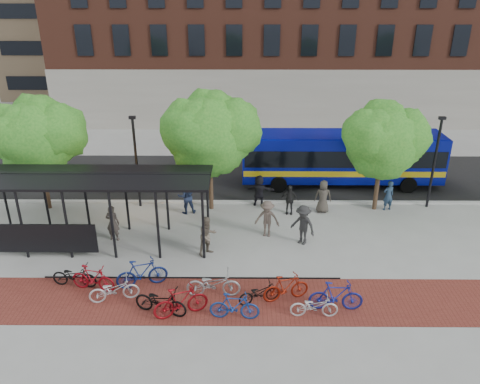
{
  "coord_description": "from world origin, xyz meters",
  "views": [
    {
      "loc": [
        -1.25,
        -20.0,
        11.29
      ],
      "look_at": [
        -1.41,
        1.92,
        1.6
      ],
      "focal_mm": 35.0,
      "sensor_mm": 36.0,
      "label": 1
    }
  ],
  "objects_px": {
    "bike_8": "(259,293)",
    "pedestrian_1": "(113,223)",
    "lamp_post_left": "(136,159)",
    "pedestrian_4": "(289,200)",
    "bus": "(341,155)",
    "pedestrian_9": "(303,225)",
    "pedestrian_2": "(186,196)",
    "pedestrian_6": "(323,197)",
    "bike_7": "(234,306)",
    "bike_10": "(314,306)",
    "pedestrian_7": "(388,196)",
    "bus_shelter": "(92,185)",
    "bike_2": "(114,290)",
    "tree_a": "(38,134)",
    "bike_0": "(74,276)",
    "bike_3": "(142,273)",
    "tree_c": "(385,138)",
    "lamp_post_right": "(435,160)",
    "bike_5": "(181,301)",
    "bike_1": "(93,278)",
    "pedestrian_5": "(259,191)",
    "bike_11": "(336,296)",
    "bike_4": "(161,301)",
    "pedestrian_8": "(208,236)",
    "tree_b": "(211,130)",
    "bike_9": "(286,287)",
    "pedestrian_3": "(267,219)"
  },
  "relations": [
    {
      "from": "bike_2",
      "to": "pedestrian_1",
      "type": "height_order",
      "value": "pedestrian_1"
    },
    {
      "from": "bike_4",
      "to": "bike_0",
      "type": "bearing_deg",
      "value": 82.06
    },
    {
      "from": "bike_3",
      "to": "pedestrian_1",
      "type": "relative_size",
      "value": 1.15
    },
    {
      "from": "lamp_post_left",
      "to": "pedestrian_1",
      "type": "xyz_separation_m",
      "value": [
        -0.48,
        -3.82,
        -1.84
      ]
    },
    {
      "from": "bike_1",
      "to": "bike_11",
      "type": "relative_size",
      "value": 0.92
    },
    {
      "from": "lamp_post_right",
      "to": "pedestrian_8",
      "type": "distance_m",
      "value": 13.02
    },
    {
      "from": "tree_b",
      "to": "bike_4",
      "type": "bearing_deg",
      "value": -98.75
    },
    {
      "from": "bike_11",
      "to": "pedestrian_1",
      "type": "height_order",
      "value": "pedestrian_1"
    },
    {
      "from": "bike_1",
      "to": "pedestrian_6",
      "type": "xyz_separation_m",
      "value": [
        10.31,
        7.25,
        0.34
      ]
    },
    {
      "from": "bike_7",
      "to": "bike_8",
      "type": "height_order",
      "value": "bike_7"
    },
    {
      "from": "pedestrian_8",
      "to": "pedestrian_9",
      "type": "xyz_separation_m",
      "value": [
        4.41,
        0.99,
        0.06
      ]
    },
    {
      "from": "bike_10",
      "to": "bike_9",
      "type": "bearing_deg",
      "value": 44.0
    },
    {
      "from": "lamp_post_right",
      "to": "bike_5",
      "type": "xyz_separation_m",
      "value": [
        -12.54,
        -9.49,
        -2.12
      ]
    },
    {
      "from": "bus",
      "to": "bike_5",
      "type": "height_order",
      "value": "bus"
    },
    {
      "from": "bike_3",
      "to": "bike_10",
      "type": "xyz_separation_m",
      "value": [
        6.74,
        -1.86,
        -0.16
      ]
    },
    {
      "from": "bus_shelter",
      "to": "pedestrian_1",
      "type": "relative_size",
      "value": 5.84
    },
    {
      "from": "tree_a",
      "to": "bike_0",
      "type": "relative_size",
      "value": 3.3
    },
    {
      "from": "bus_shelter",
      "to": "bike_11",
      "type": "relative_size",
      "value": 5.16
    },
    {
      "from": "bike_2",
      "to": "pedestrian_9",
      "type": "distance_m",
      "value": 9.03
    },
    {
      "from": "bike_0",
      "to": "pedestrian_9",
      "type": "distance_m",
      "value": 10.32
    },
    {
      "from": "bus",
      "to": "pedestrian_9",
      "type": "height_order",
      "value": "bus"
    },
    {
      "from": "bus",
      "to": "bike_7",
      "type": "xyz_separation_m",
      "value": [
        -6.26,
        -12.93,
        -1.3
      ]
    },
    {
      "from": "bike_9",
      "to": "bike_10",
      "type": "xyz_separation_m",
      "value": [
        0.96,
        -1.01,
        -0.1
      ]
    },
    {
      "from": "bike_10",
      "to": "pedestrian_7",
      "type": "xyz_separation_m",
      "value": [
        5.26,
        9.1,
        0.38
      ]
    },
    {
      "from": "pedestrian_4",
      "to": "pedestrian_6",
      "type": "distance_m",
      "value": 1.84
    },
    {
      "from": "lamp_post_left",
      "to": "pedestrian_4",
      "type": "xyz_separation_m",
      "value": [
        8.23,
        -0.91,
        -1.93
      ]
    },
    {
      "from": "tree_a",
      "to": "bike_1",
      "type": "distance_m",
      "value": 9.71
    },
    {
      "from": "bus_shelter",
      "to": "bike_2",
      "type": "distance_m",
      "value": 5.5
    },
    {
      "from": "lamp_post_right",
      "to": "bus_shelter",
      "type": "bearing_deg",
      "value": -166.61
    },
    {
      "from": "bike_8",
      "to": "pedestrian_3",
      "type": "height_order",
      "value": "pedestrian_3"
    },
    {
      "from": "bike_1",
      "to": "bike_10",
      "type": "bearing_deg",
      "value": -86.49
    },
    {
      "from": "bike_2",
      "to": "bike_3",
      "type": "relative_size",
      "value": 0.92
    },
    {
      "from": "bike_9",
      "to": "pedestrian_6",
      "type": "xyz_separation_m",
      "value": [
        2.63,
        7.81,
        0.35
      ]
    },
    {
      "from": "tree_a",
      "to": "bike_3",
      "type": "bearing_deg",
      "value": -48.42
    },
    {
      "from": "tree_b",
      "to": "pedestrian_3",
      "type": "distance_m",
      "value": 5.49
    },
    {
      "from": "bike_7",
      "to": "bike_11",
      "type": "relative_size",
      "value": 0.9
    },
    {
      "from": "bike_2",
      "to": "pedestrian_8",
      "type": "xyz_separation_m",
      "value": [
        3.41,
        3.5,
        0.43
      ]
    },
    {
      "from": "bike_3",
      "to": "bike_10",
      "type": "distance_m",
      "value": 6.99
    },
    {
      "from": "pedestrian_2",
      "to": "pedestrian_6",
      "type": "distance_m",
      "value": 7.34
    },
    {
      "from": "bike_2",
      "to": "bike_10",
      "type": "xyz_separation_m",
      "value": [
        7.64,
        -0.9,
        -0.04
      ]
    },
    {
      "from": "bike_8",
      "to": "pedestrian_1",
      "type": "distance_m",
      "value": 8.43
    },
    {
      "from": "pedestrian_8",
      "to": "pedestrian_9",
      "type": "height_order",
      "value": "pedestrian_9"
    },
    {
      "from": "pedestrian_2",
      "to": "pedestrian_8",
      "type": "relative_size",
      "value": 1.06
    },
    {
      "from": "lamp_post_left",
      "to": "pedestrian_9",
      "type": "height_order",
      "value": "lamp_post_left"
    },
    {
      "from": "bike_8",
      "to": "pedestrian_1",
      "type": "relative_size",
      "value": 0.93
    },
    {
      "from": "tree_c",
      "to": "pedestrian_4",
      "type": "bearing_deg",
      "value": -172.3
    },
    {
      "from": "tree_c",
      "to": "pedestrian_8",
      "type": "relative_size",
      "value": 3.18
    },
    {
      "from": "pedestrian_4",
      "to": "pedestrian_9",
      "type": "relative_size",
      "value": 0.83
    },
    {
      "from": "pedestrian_5",
      "to": "tree_a",
      "type": "bearing_deg",
      "value": 17.22
    },
    {
      "from": "bike_3",
      "to": "pedestrian_3",
      "type": "height_order",
      "value": "pedestrian_3"
    }
  ]
}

